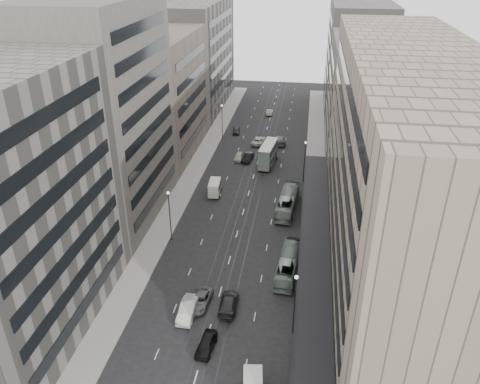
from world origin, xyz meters
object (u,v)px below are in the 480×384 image
Objects in this scene: sedan_0 at (206,344)px; sedan_2 at (200,300)px; bus_far at (288,202)px; bus_near at (288,264)px; sedan_1 at (188,309)px; double_decker at (268,154)px; panel_van at (215,188)px.

sedan_0 reaches higher than sedan_2.
bus_near is at bearing 98.83° from bus_far.
bus_near reaches higher than sedan_1.
sedan_2 is (-2.28, 7.08, -0.04)m from sedan_0.
panel_van is (-8.27, -14.53, -1.01)m from double_decker.
double_decker is at bearing 89.12° from sedan_2.
sedan_1 reaches higher than sedan_0.
bus_near is at bearing -72.92° from double_decker.
panel_van is at bearing 96.08° from sedan_1.
bus_near is 2.41× the size of sedan_0.
bus_far reaches higher than sedan_1.
bus_near is 0.92× the size of bus_far.
bus_near is 13.34m from sedan_2.
bus_near is 17.35m from sedan_0.
double_decker is 50.87m from sedan_0.
bus_near is 1.99× the size of sedan_1.
double_decker is (-5.10, 18.13, 0.91)m from bus_far.
panel_van is 1.02× the size of sedan_0.
panel_van is (-14.51, 21.00, 0.04)m from bus_near.
panel_van is (-13.37, 3.60, -0.09)m from bus_far.
bus_far is 29.53m from sedan_1.
sedan_0 is 6.08m from sedan_1.
panel_van is 0.84× the size of sedan_1.
sedan_1 is 1.04× the size of sedan_2.
double_decker is at bearing 84.06° from sedan_1.
sedan_0 is 7.44m from sedan_2.
bus_near is 25.53m from panel_van.
sedan_1 is (2.93, -31.22, -0.62)m from panel_van.
sedan_1 is (-11.58, -10.21, -0.58)m from bus_near.
panel_van reaches higher than sedan_2.
sedan_0 is (-1.97, -50.80, -1.75)m from double_decker.
sedan_1 is at bearing -88.86° from panel_van.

